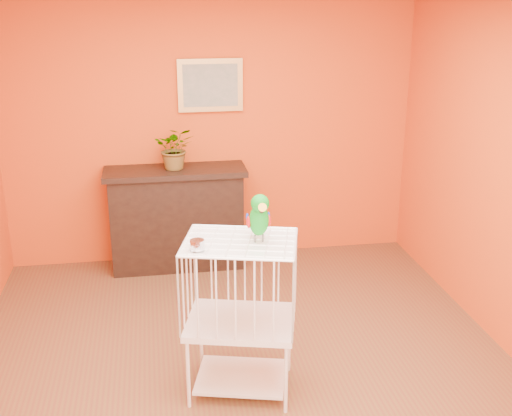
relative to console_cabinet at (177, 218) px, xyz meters
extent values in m
plane|color=brown|center=(0.38, -2.02, -0.50)|extent=(4.50, 4.50, 0.00)
plane|color=#C74412|center=(0.38, 0.23, 0.80)|extent=(4.00, 0.00, 4.00)
cube|color=black|center=(0.00, 0.00, -0.03)|extent=(1.26, 0.42, 0.95)
cube|color=black|center=(0.00, 0.00, 0.47)|extent=(1.34, 0.48, 0.05)
cube|color=black|center=(0.00, -0.19, -0.03)|extent=(0.88, 0.02, 0.47)
cube|color=maroon|center=(-0.26, -0.05, -0.13)|extent=(0.05, 0.19, 0.29)
cube|color=#375329|center=(-0.18, -0.05, -0.13)|extent=(0.05, 0.19, 0.29)
cube|color=maroon|center=(-0.08, -0.05, -0.13)|extent=(0.05, 0.19, 0.29)
cube|color=#375329|center=(0.02, -0.05, -0.13)|extent=(0.05, 0.19, 0.29)
cube|color=maroon|center=(0.13, -0.05, -0.13)|extent=(0.05, 0.19, 0.29)
imported|color=#26722D|center=(0.01, 0.01, 0.66)|extent=(0.40, 0.44, 0.32)
cube|color=#C48D46|center=(0.38, 0.20, 1.25)|extent=(0.62, 0.03, 0.50)
cube|color=gray|center=(0.38, 0.19, 1.25)|extent=(0.52, 0.01, 0.40)
cube|color=white|center=(0.32, -2.15, -0.41)|extent=(0.70, 0.60, 0.02)
cube|color=white|center=(0.32, -2.15, 0.01)|extent=(0.82, 0.70, 0.04)
cube|color=white|center=(0.32, -2.15, 0.59)|extent=(0.82, 0.70, 0.01)
cylinder|color=white|center=(-0.05, -2.31, -0.26)|extent=(0.03, 0.03, 0.49)
cylinder|color=white|center=(0.57, -2.47, -0.26)|extent=(0.03, 0.03, 0.49)
cylinder|color=white|center=(0.08, -1.84, -0.26)|extent=(0.03, 0.03, 0.49)
cylinder|color=white|center=(0.69, -2.00, -0.26)|extent=(0.03, 0.03, 0.49)
cylinder|color=silver|center=(0.04, -2.26, 0.63)|extent=(0.09, 0.09, 0.06)
cylinder|color=#59544C|center=(0.42, -2.18, 0.61)|extent=(0.01, 0.01, 0.05)
cylinder|color=#59544C|center=(0.47, -2.18, 0.61)|extent=(0.01, 0.01, 0.05)
ellipsoid|color=#088218|center=(0.44, -2.18, 0.74)|extent=(0.13, 0.18, 0.24)
ellipsoid|color=#088218|center=(0.44, -2.21, 0.86)|extent=(0.12, 0.12, 0.11)
cone|color=orange|center=(0.44, -2.27, 0.85)|extent=(0.06, 0.08, 0.07)
cone|color=black|center=(0.44, -2.25, 0.83)|extent=(0.03, 0.03, 0.03)
sphere|color=black|center=(0.40, -2.23, 0.87)|extent=(0.02, 0.02, 0.02)
sphere|color=black|center=(0.48, -2.23, 0.87)|extent=(0.02, 0.02, 0.02)
ellipsoid|color=#A50C0C|center=(0.38, -2.17, 0.72)|extent=(0.03, 0.07, 0.08)
ellipsoid|color=navy|center=(0.51, -2.16, 0.72)|extent=(0.03, 0.07, 0.08)
cone|color=#088218|center=(0.44, -2.10, 0.66)|extent=(0.08, 0.16, 0.13)
camera|label=1|loc=(-0.20, -5.92, 2.12)|focal=45.00mm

